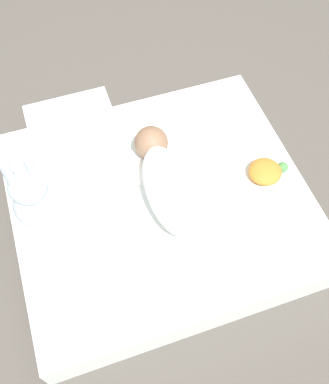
{
  "coord_description": "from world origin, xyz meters",
  "views": [
    {
      "loc": [
        -0.28,
        -0.86,
        1.64
      ],
      "look_at": [
        0.01,
        -0.02,
        0.2
      ],
      "focal_mm": 42.0,
      "sensor_mm": 36.0,
      "label": 1
    }
  ],
  "objects_px": {
    "pillow": "(75,133)",
    "bunny_plush": "(33,198)",
    "swaddled_baby": "(166,181)",
    "turtle_plush": "(266,171)"
  },
  "relations": [
    {
      "from": "pillow",
      "to": "turtle_plush",
      "type": "bearing_deg",
      "value": -31.41
    },
    {
      "from": "bunny_plush",
      "to": "swaddled_baby",
      "type": "bearing_deg",
      "value": -6.74
    },
    {
      "from": "pillow",
      "to": "bunny_plush",
      "type": "xyz_separation_m",
      "value": [
        -0.21,
        -0.31,
        0.08
      ]
    },
    {
      "from": "swaddled_baby",
      "to": "pillow",
      "type": "xyz_separation_m",
      "value": [
        -0.27,
        0.36,
        -0.03
      ]
    },
    {
      "from": "turtle_plush",
      "to": "bunny_plush",
      "type": "bearing_deg",
      "value": 173.22
    },
    {
      "from": "swaddled_baby",
      "to": "pillow",
      "type": "bearing_deg",
      "value": 38.33
    },
    {
      "from": "turtle_plush",
      "to": "swaddled_baby",
      "type": "bearing_deg",
      "value": 173.17
    },
    {
      "from": "bunny_plush",
      "to": "turtle_plush",
      "type": "distance_m",
      "value": 0.89
    },
    {
      "from": "swaddled_baby",
      "to": "bunny_plush",
      "type": "xyz_separation_m",
      "value": [
        -0.48,
        0.06,
        0.04
      ]
    },
    {
      "from": "swaddled_baby",
      "to": "bunny_plush",
      "type": "height_order",
      "value": "bunny_plush"
    }
  ]
}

